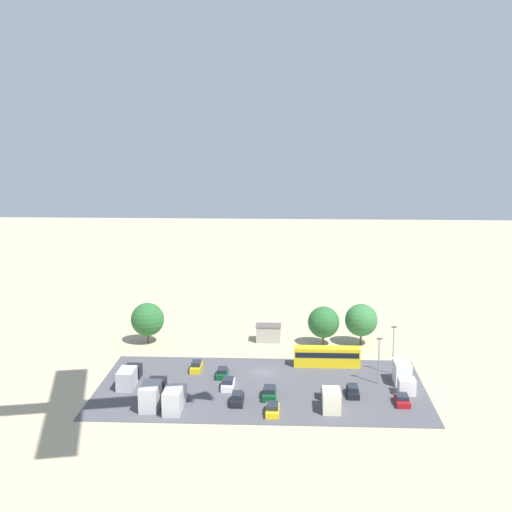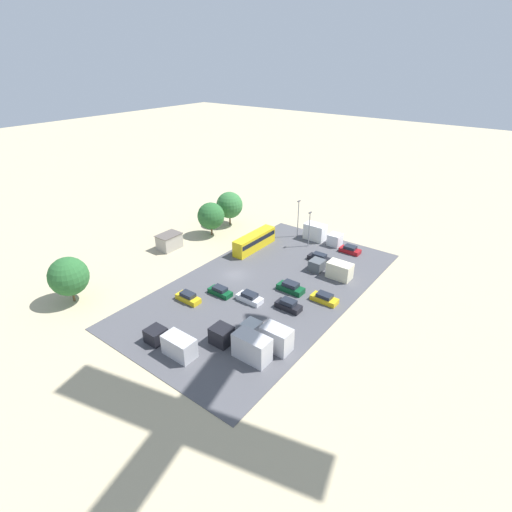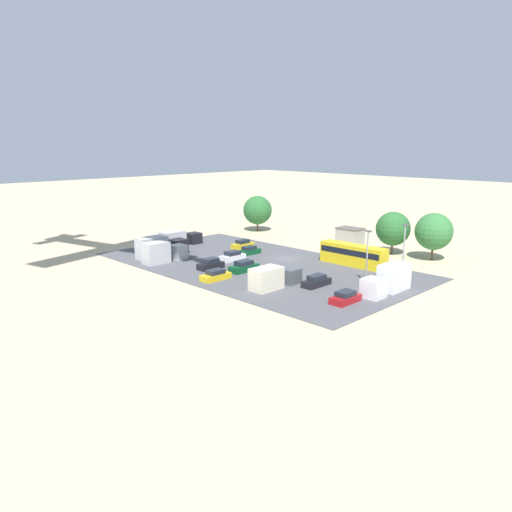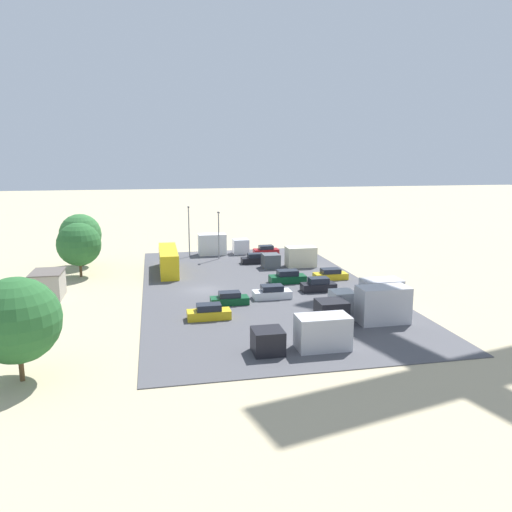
{
  "view_description": "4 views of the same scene",
  "coord_description": "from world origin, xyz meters",
  "px_view_note": "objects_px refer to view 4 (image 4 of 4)",
  "views": [
    {
      "loc": [
        -4.35,
        112.6,
        40.23
      ],
      "look_at": [
        -0.11,
        25.58,
        24.37
      ],
      "focal_mm": 50.0,
      "sensor_mm": 36.0,
      "label": 1
    },
    {
      "loc": [
        47.76,
        41.04,
        36.14
      ],
      "look_at": [
        3.04,
        7.07,
        7.35
      ],
      "focal_mm": 28.0,
      "sensor_mm": 36.0,
      "label": 2
    },
    {
      "loc": [
        -54.24,
        60.68,
        18.88
      ],
      "look_at": [
        -3.18,
        10.18,
        2.58
      ],
      "focal_mm": 35.0,
      "sensor_mm": 36.0,
      "label": 3
    },
    {
      "loc": [
        58.93,
        -5.67,
        16.02
      ],
      "look_at": [
        2.63,
        6.01,
        4.58
      ],
      "focal_mm": 35.0,
      "sensor_mm": 36.0,
      "label": 4
    }
  ],
  "objects_px": {
    "parked_car_0": "(330,275)",
    "parked_car_4": "(288,277)",
    "shed_building": "(48,285)",
    "parked_car_3": "(266,250)",
    "parked_truck_3": "(292,258)",
    "parked_truck_0": "(307,335)",
    "bus": "(168,260)",
    "parked_truck_4": "(370,297)",
    "parked_car_5": "(230,299)",
    "parked_truck_1": "(220,245)",
    "parked_car_6": "(318,285)",
    "parked_car_1": "(209,313)",
    "parked_car_2": "(272,293)",
    "parked_car_7": "(256,259)",
    "parked_truck_2": "(369,307)"
  },
  "relations": [
    {
      "from": "parked_car_1",
      "to": "parked_truck_0",
      "type": "height_order",
      "value": "parked_truck_0"
    },
    {
      "from": "parked_car_0",
      "to": "parked_car_3",
      "type": "xyz_separation_m",
      "value": [
        -18.91,
        -4.47,
        -0.0
      ]
    },
    {
      "from": "parked_truck_4",
      "to": "parked_truck_0",
      "type": "bearing_deg",
      "value": 132.48
    },
    {
      "from": "parked_car_7",
      "to": "shed_building",
      "type": "bearing_deg",
      "value": -63.4
    },
    {
      "from": "parked_truck_1",
      "to": "parked_car_0",
      "type": "bearing_deg",
      "value": 30.67
    },
    {
      "from": "parked_car_0",
      "to": "parked_car_4",
      "type": "bearing_deg",
      "value": -84.1
    },
    {
      "from": "shed_building",
      "to": "parked_car_7",
      "type": "height_order",
      "value": "shed_building"
    },
    {
      "from": "parked_car_5",
      "to": "parked_truck_0",
      "type": "relative_size",
      "value": 0.51
    },
    {
      "from": "parked_car_4",
      "to": "parked_car_3",
      "type": "bearing_deg",
      "value": -4.7
    },
    {
      "from": "parked_car_4",
      "to": "parked_car_7",
      "type": "xyz_separation_m",
      "value": [
        -12.61,
        -1.53,
        -0.05
      ]
    },
    {
      "from": "parked_car_6",
      "to": "parked_car_7",
      "type": "bearing_deg",
      "value": 13.47
    },
    {
      "from": "parked_car_0",
      "to": "parked_car_3",
      "type": "bearing_deg",
      "value": -166.71
    },
    {
      "from": "parked_car_0",
      "to": "parked_car_1",
      "type": "relative_size",
      "value": 1.01
    },
    {
      "from": "parked_car_1",
      "to": "parked_truck_2",
      "type": "relative_size",
      "value": 0.47
    },
    {
      "from": "parked_car_5",
      "to": "parked_truck_0",
      "type": "distance_m",
      "value": 15.09
    },
    {
      "from": "parked_truck_4",
      "to": "parked_car_3",
      "type": "bearing_deg",
      "value": 6.25
    },
    {
      "from": "parked_truck_4",
      "to": "shed_building",
      "type": "bearing_deg",
      "value": 69.83
    },
    {
      "from": "parked_car_3",
      "to": "parked_car_5",
      "type": "distance_m",
      "value": 29.4
    },
    {
      "from": "parked_car_5",
      "to": "parked_car_1",
      "type": "bearing_deg",
      "value": -31.26
    },
    {
      "from": "parked_car_4",
      "to": "parked_truck_3",
      "type": "distance_m",
      "value": 9.59
    },
    {
      "from": "bus",
      "to": "parked_truck_1",
      "type": "xyz_separation_m",
      "value": [
        -11.54,
        8.89,
        -0.19
      ]
    },
    {
      "from": "parked_truck_3",
      "to": "parked_truck_4",
      "type": "distance_m",
      "value": 22.69
    },
    {
      "from": "shed_building",
      "to": "parked_truck_3",
      "type": "xyz_separation_m",
      "value": [
        -10.09,
        32.02,
        -0.16
      ]
    },
    {
      "from": "parked_car_7",
      "to": "parked_truck_3",
      "type": "height_order",
      "value": "parked_truck_3"
    },
    {
      "from": "parked_car_2",
      "to": "parked_car_7",
      "type": "height_order",
      "value": "parked_car_7"
    },
    {
      "from": "parked_car_2",
      "to": "parked_truck_0",
      "type": "relative_size",
      "value": 0.53
    },
    {
      "from": "parked_truck_3",
      "to": "bus",
      "type": "bearing_deg",
      "value": 89.11
    },
    {
      "from": "parked_car_0",
      "to": "parked_car_4",
      "type": "xyz_separation_m",
      "value": [
        0.63,
        -6.07,
        0.09
      ]
    },
    {
      "from": "parked_car_7",
      "to": "parked_truck_4",
      "type": "xyz_separation_m",
      "value": [
        26.18,
        6.76,
        0.92
      ]
    },
    {
      "from": "parked_car_6",
      "to": "parked_truck_3",
      "type": "bearing_deg",
      "value": -2.45
    },
    {
      "from": "bus",
      "to": "parked_truck_1",
      "type": "bearing_deg",
      "value": 52.37
    },
    {
      "from": "bus",
      "to": "parked_car_6",
      "type": "xyz_separation_m",
      "value": [
        13.96,
        17.41,
        -1.08
      ]
    },
    {
      "from": "parked_truck_0",
      "to": "parked_car_0",
      "type": "bearing_deg",
      "value": -24.45
    },
    {
      "from": "parked_car_3",
      "to": "parked_car_5",
      "type": "xyz_separation_m",
      "value": [
        27.5,
        -10.39,
        -0.01
      ]
    },
    {
      "from": "bus",
      "to": "parked_truck_4",
      "type": "relative_size",
      "value": 1.49
    },
    {
      "from": "parked_car_2",
      "to": "parked_car_4",
      "type": "xyz_separation_m",
      "value": [
        -6.57,
        3.64,
        0.05
      ]
    },
    {
      "from": "shed_building",
      "to": "parked_truck_3",
      "type": "bearing_deg",
      "value": 107.48
    },
    {
      "from": "parked_car_0",
      "to": "parked_truck_0",
      "type": "xyz_separation_m",
      "value": [
        23.01,
        -10.46,
        0.72
      ]
    },
    {
      "from": "parked_car_4",
      "to": "parked_truck_1",
      "type": "height_order",
      "value": "parked_truck_1"
    },
    {
      "from": "shed_building",
      "to": "parked_truck_3",
      "type": "distance_m",
      "value": 33.57
    },
    {
      "from": "parked_car_6",
      "to": "parked_car_7",
      "type": "height_order",
      "value": "parked_car_6"
    },
    {
      "from": "parked_car_3",
      "to": "parked_truck_1",
      "type": "xyz_separation_m",
      "value": [
        -1.3,
        -7.52,
        0.98
      ]
    },
    {
      "from": "shed_building",
      "to": "parked_car_3",
      "type": "bearing_deg",
      "value": 124.09
    },
    {
      "from": "bus",
      "to": "parked_truck_0",
      "type": "relative_size",
      "value": 1.35
    },
    {
      "from": "parked_car_5",
      "to": "parked_truck_4",
      "type": "relative_size",
      "value": 0.56
    },
    {
      "from": "parked_car_5",
      "to": "parked_truck_1",
      "type": "height_order",
      "value": "parked_truck_1"
    },
    {
      "from": "parked_truck_0",
      "to": "bus",
      "type": "bearing_deg",
      "value": 18.2
    },
    {
      "from": "parked_car_0",
      "to": "parked_car_6",
      "type": "distance_m",
      "value": 6.32
    },
    {
      "from": "parked_car_1",
      "to": "parked_car_4",
      "type": "relative_size",
      "value": 0.94
    },
    {
      "from": "shed_building",
      "to": "bus",
      "type": "height_order",
      "value": "bus"
    }
  ]
}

